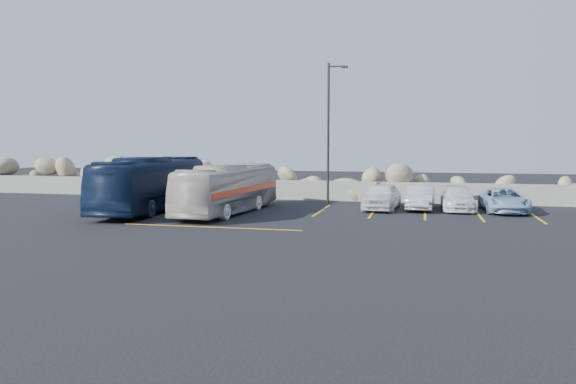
% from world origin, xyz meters
% --- Properties ---
extents(ground, '(90.00, 90.00, 0.00)m').
position_xyz_m(ground, '(0.00, 0.00, 0.00)').
color(ground, black).
rests_on(ground, ground).
extents(seawall, '(60.00, 0.40, 1.20)m').
position_xyz_m(seawall, '(0.00, 12.00, 0.60)').
color(seawall, '#9A988C').
rests_on(seawall, ground).
extents(riprap_pile, '(54.00, 2.80, 2.60)m').
position_xyz_m(riprap_pile, '(0.00, 13.20, 1.30)').
color(riprap_pile, '#907F5E').
rests_on(riprap_pile, ground).
extents(parking_lines, '(18.16, 9.36, 0.01)m').
position_xyz_m(parking_lines, '(4.64, 5.57, 0.01)').
color(parking_lines, orange).
rests_on(parking_lines, ground).
extents(lamppost, '(1.14, 0.18, 8.00)m').
position_xyz_m(lamppost, '(2.56, 9.50, 4.30)').
color(lamppost, '#292724').
rests_on(lamppost, ground).
extents(vintage_bus, '(2.80, 8.98, 2.46)m').
position_xyz_m(vintage_bus, '(-1.83, 4.84, 1.23)').
color(vintage_bus, beige).
rests_on(vintage_bus, ground).
extents(tour_coach, '(3.04, 10.27, 2.82)m').
position_xyz_m(tour_coach, '(-6.08, 4.85, 1.41)').
color(tour_coach, '#101C36').
rests_on(tour_coach, ground).
extents(car_a, '(2.07, 4.28, 1.41)m').
position_xyz_m(car_a, '(5.65, 8.16, 0.70)').
color(car_a, white).
rests_on(car_a, ground).
extents(car_b, '(1.55, 3.93, 1.27)m').
position_xyz_m(car_b, '(7.67, 8.58, 0.64)').
color(car_b, '#B9B9BE').
rests_on(car_b, ground).
extents(car_c, '(1.76, 4.21, 1.22)m').
position_xyz_m(car_c, '(9.59, 8.88, 0.61)').
color(car_c, white).
rests_on(car_c, ground).
extents(car_d, '(2.25, 4.50, 1.22)m').
position_xyz_m(car_d, '(11.86, 8.61, 0.61)').
color(car_d, '#92B0CF').
rests_on(car_d, ground).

